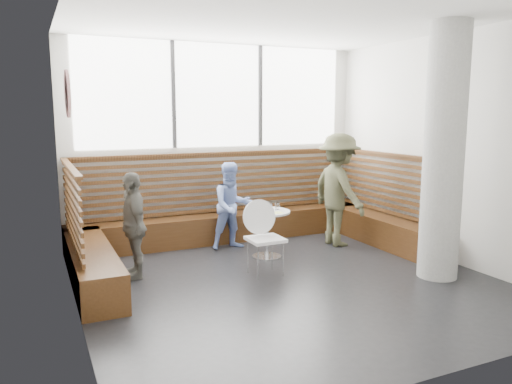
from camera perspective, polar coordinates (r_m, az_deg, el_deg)
name	(u,v)px	position (r m, az deg, el deg)	size (l,w,h in m)	color
room	(290,155)	(6.04, 3.95, 4.28)	(5.00, 5.00, 3.20)	silver
booth	(235,222)	(7.81, -2.37, -3.48)	(5.00, 2.50, 1.44)	#3A210E
concrete_column	(444,153)	(6.67, 20.67, 4.16)	(0.50, 0.50, 3.20)	gray
wall_art	(67,94)	(5.70, -20.76, 10.46)	(0.50, 0.50, 0.03)	white
cafe_table	(267,224)	(7.27, 1.24, -3.69)	(0.68, 0.68, 0.70)	silver
cafe_chair	(263,231)	(6.55, 0.80, -4.47)	(0.46, 0.45, 0.97)	white
adult_man	(339,190)	(8.01, 9.42, 0.26)	(1.15, 0.66, 1.79)	#46472F
child_back	(232,206)	(7.72, -2.76, -1.59)	(0.66, 0.51, 1.35)	#7C94D7
child_left	(133,225)	(6.56, -13.84, -3.70)	(0.80, 0.33, 1.37)	#5D5B54
plate_near	(253,209)	(7.29, -0.37, -2.01)	(0.19, 0.19, 0.01)	white
plate_far	(266,208)	(7.37, 1.19, -1.88)	(0.21, 0.21, 0.02)	white
glass_left	(253,208)	(7.09, -0.31, -1.89)	(0.07, 0.07, 0.12)	white
glass_mid	(270,207)	(7.17, 1.56, -1.77)	(0.07, 0.07, 0.12)	white
glass_right	(277,206)	(7.32, 2.43, -1.60)	(0.07, 0.07, 0.10)	white
menu_card	(276,213)	(7.08, 2.26, -2.39)	(0.20, 0.14, 0.00)	#A5C64C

